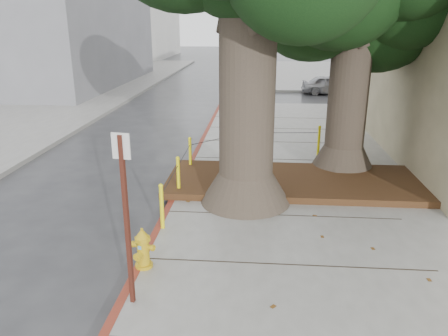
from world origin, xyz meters
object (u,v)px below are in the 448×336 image
object	(u,v)px
fire_hydrant	(143,248)
signpost	(126,212)
car_red	(400,85)
car_silver	(330,85)
car_dark	(89,82)

from	to	relation	value
fire_hydrant	signpost	bearing A→B (deg)	-69.24
fire_hydrant	car_red	xyz separation A→B (m)	(9.79, 19.34, 0.17)
signpost	car_red	size ratio (longest dim) A/B	0.64
car_silver	car_dark	xyz separation A→B (m)	(-14.55, 0.24, -0.02)
car_red	car_dark	distance (m)	18.44
car_dark	signpost	bearing A→B (deg)	-74.74
car_silver	car_dark	distance (m)	14.55
car_silver	car_dark	bearing A→B (deg)	88.97
car_dark	car_silver	bearing A→B (deg)	-8.21
signpost	car_red	bearing A→B (deg)	73.03
fire_hydrant	car_dark	bearing A→B (deg)	129.05
signpost	car_red	xyz separation A→B (m)	(9.71, 20.29, -0.94)
signpost	fire_hydrant	bearing A→B (deg)	103.60
fire_hydrant	car_red	size ratio (longest dim) A/B	0.18
signpost	car_silver	xyz separation A→B (m)	(5.83, 20.77, -1.05)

